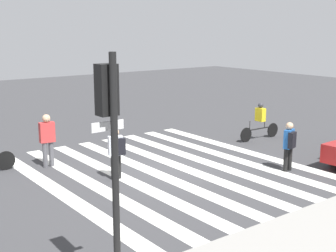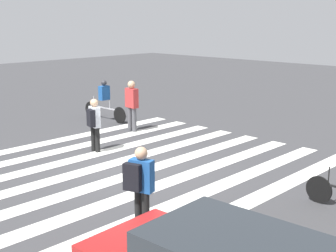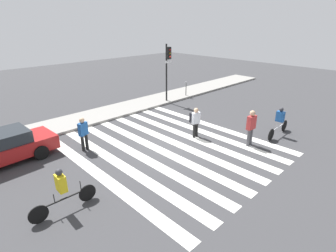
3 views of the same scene
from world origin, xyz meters
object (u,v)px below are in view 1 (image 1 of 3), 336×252
Objects in this scene: pedestrian_adult_yellow_jacket at (116,150)px; pedestrian_child_with_backpack at (47,137)px; traffic_light at (110,130)px; pedestrian_adult_tall_backpack at (289,143)px; cyclist_far_lane at (260,119)px.

pedestrian_adult_yellow_jacket is 0.89× the size of pedestrian_child_with_backpack.
traffic_light is 2.61× the size of pedestrian_adult_tall_backpack.
pedestrian_adult_tall_backpack is at bearing -35.84° from pedestrian_child_with_backpack.
pedestrian_adult_tall_backpack is 0.74× the size of cyclist_far_lane.
pedestrian_adult_tall_backpack is 0.91× the size of pedestrian_child_with_backpack.
traffic_light is 1.94× the size of cyclist_far_lane.
traffic_light is at bearing -105.46° from pedestrian_adult_yellow_jacket.
traffic_light is at bearing -100.50° from pedestrian_child_with_backpack.
traffic_light is at bearing -178.91° from pedestrian_adult_tall_backpack.
pedestrian_child_with_backpack is at bearing 121.45° from pedestrian_adult_tall_backpack.
pedestrian_adult_tall_backpack is at bearing -161.08° from traffic_light.
cyclist_far_lane is (-10.89, -6.43, -2.13)m from traffic_light.
pedestrian_adult_yellow_jacket is 7.56m from cyclist_far_lane.
cyclist_far_lane is at bearing 22.87° from pedestrian_adult_yellow_jacket.
traffic_light is 8.59m from pedestrian_child_with_backpack.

